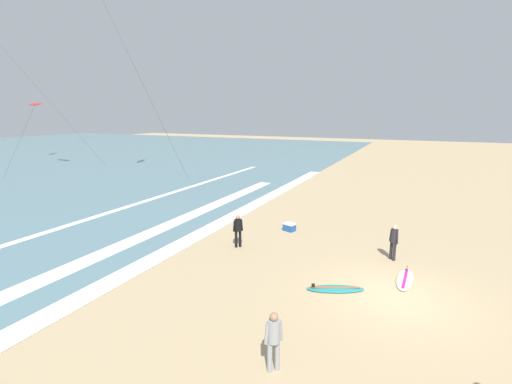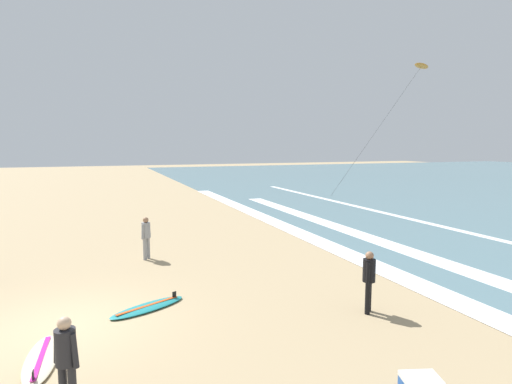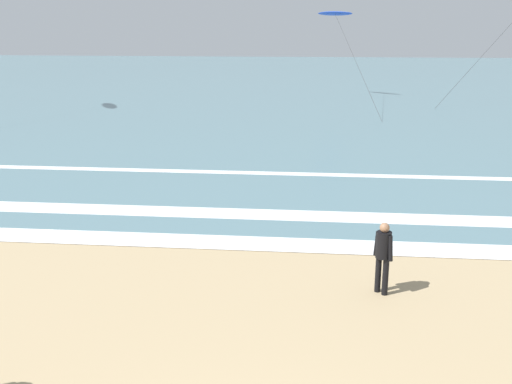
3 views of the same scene
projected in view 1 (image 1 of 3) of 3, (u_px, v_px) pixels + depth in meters
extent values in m
plane|color=tan|center=(395.00, 297.00, 12.47)|extent=(160.00, 160.00, 0.00)
cube|color=white|center=(156.00, 258.00, 15.83)|extent=(52.17, 1.06, 0.01)
cube|color=white|center=(107.00, 252.00, 16.46)|extent=(37.14, 1.05, 0.01)
cube|color=white|center=(35.00, 236.00, 18.65)|extent=(54.09, 0.51, 0.01)
cylinder|color=black|center=(236.00, 239.00, 17.01)|extent=(0.13, 0.13, 0.82)
cylinder|color=black|center=(240.00, 239.00, 17.08)|extent=(0.13, 0.13, 0.82)
cylinder|color=black|center=(238.00, 225.00, 16.89)|extent=(0.32, 0.32, 0.58)
cylinder|color=black|center=(234.00, 226.00, 16.84)|extent=(0.16, 0.16, 0.56)
cylinder|color=black|center=(242.00, 225.00, 16.96)|extent=(0.16, 0.16, 0.56)
sphere|color=#9E7051|center=(238.00, 217.00, 16.81)|extent=(0.21, 0.21, 0.21)
cylinder|color=#232328|center=(394.00, 252.00, 15.47)|extent=(0.13, 0.13, 0.82)
cylinder|color=#232328|center=(391.00, 250.00, 15.66)|extent=(0.13, 0.13, 0.82)
cylinder|color=#232328|center=(394.00, 236.00, 15.41)|extent=(0.32, 0.32, 0.58)
cylinder|color=#232328|center=(397.00, 238.00, 15.25)|extent=(0.16, 0.16, 0.56)
cylinder|color=#232328|center=(391.00, 235.00, 15.59)|extent=(0.16, 0.16, 0.56)
sphere|color=#DBB28E|center=(395.00, 227.00, 15.33)|extent=(0.21, 0.21, 0.21)
cylinder|color=gray|center=(277.00, 355.00, 8.86)|extent=(0.13, 0.13, 0.82)
cylinder|color=gray|center=(270.00, 357.00, 8.79)|extent=(0.13, 0.13, 0.82)
cylinder|color=gray|center=(274.00, 331.00, 8.68)|extent=(0.32, 0.32, 0.58)
cylinder|color=gray|center=(281.00, 330.00, 8.75)|extent=(0.16, 0.16, 0.56)
cylinder|color=gray|center=(267.00, 334.00, 8.62)|extent=(0.16, 0.16, 0.56)
sphere|color=#9E7051|center=(274.00, 317.00, 8.59)|extent=(0.21, 0.21, 0.21)
ellipsoid|color=beige|center=(405.00, 279.00, 13.70)|extent=(2.12, 0.68, 0.09)
cube|color=#BF198C|center=(405.00, 278.00, 13.69)|extent=(1.79, 0.17, 0.01)
cube|color=black|center=(407.00, 268.00, 14.39)|extent=(0.12, 0.02, 0.16)
ellipsoid|color=teal|center=(335.00, 289.00, 12.96)|extent=(1.41, 2.16, 0.09)
cube|color=#D84C19|center=(336.00, 288.00, 12.95)|extent=(0.83, 1.67, 0.01)
cube|color=black|center=(313.00, 286.00, 12.94)|extent=(0.06, 0.12, 0.16)
ellipsoid|color=red|center=(35.00, 104.00, 41.37)|extent=(1.43, 3.29, 0.43)
cylinder|color=#333333|center=(21.00, 138.00, 38.20)|extent=(7.06, 4.16, 7.37)
cylinder|color=#333333|center=(47.00, 99.00, 42.29)|extent=(5.51, 11.05, 15.97)
cylinder|color=#333333|center=(143.00, 84.00, 32.50)|extent=(4.12, 6.30, 17.82)
cube|color=#1E4C9E|center=(289.00, 228.00, 19.46)|extent=(0.60, 0.71, 0.36)
cube|color=silver|center=(289.00, 224.00, 19.41)|extent=(0.61, 0.72, 0.08)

